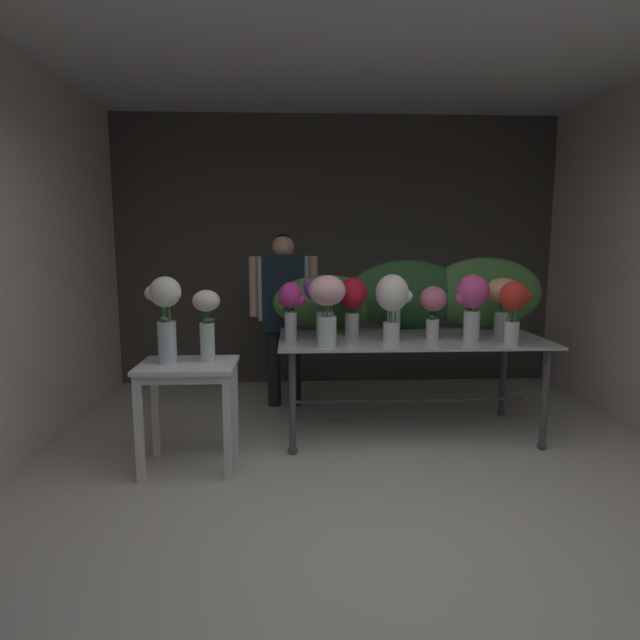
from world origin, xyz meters
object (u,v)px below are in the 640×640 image
vase_cream_lisianthus_tall (207,319)px  vase_coral_anemones (394,300)px  vase_peach_freesia (502,297)px  vase_fuchsia_snapdragons (473,300)px  florist (284,301)px  vase_scarlet_lilies (513,305)px  vase_crimson_tulips (352,299)px  vase_magenta_dahlias (291,305)px  display_table_glass (410,350)px  vase_rosy_stock (433,306)px  vase_ivory_roses (392,299)px  vase_violet_peonies (324,297)px  vase_blush_hydrangea (328,302)px  vase_white_roses_tall (165,312)px  side_table_white (188,380)px

vase_cream_lisianthus_tall → vase_coral_anemones: bearing=27.3°
vase_peach_freesia → vase_fuchsia_snapdragons: 0.36m
florist → vase_fuchsia_snapdragons: florist is taller
vase_cream_lisianthus_tall → vase_scarlet_lilies: bearing=4.3°
vase_crimson_tulips → vase_magenta_dahlias: 0.53m
display_table_glass → vase_rosy_stock: bearing=-35.2°
vase_ivory_roses → vase_coral_anemones: (0.08, 0.38, -0.04)m
vase_scarlet_lilies → vase_violet_peonies: 1.39m
vase_coral_anemones → florist: bearing=146.3°
vase_coral_anemones → vase_magenta_dahlias: vase_coral_anemones is taller
vase_crimson_tulips → vase_scarlet_lilies: bearing=-21.9°
vase_cream_lisianthus_tall → display_table_glass: bearing=19.9°
vase_rosy_stock → vase_blush_hydrangea: 0.87m
vase_crimson_tulips → vase_blush_hydrangea: size_ratio=0.91×
vase_crimson_tulips → vase_white_roses_tall: vase_white_roses_tall is taller
vase_scarlet_lilies → vase_fuchsia_snapdragons: 0.30m
vase_cream_lisianthus_tall → vase_blush_hydrangea: bearing=12.2°
vase_scarlet_lilies → vase_rosy_stock: (-0.51, 0.27, -0.03)m
vase_peach_freesia → vase_cream_lisianthus_tall: (-2.24, -0.54, -0.08)m
vase_violet_peonies → vase_coral_anemones: 0.64m
vase_violet_peonies → vase_cream_lisianthus_tall: 0.95m
vase_magenta_dahlias → vase_crimson_tulips: bearing=22.8°
vase_coral_anemones → vase_cream_lisianthus_tall: (-1.40, -0.73, -0.05)m
vase_cream_lisianthus_tall → vase_white_roses_tall: bearing=-169.1°
vase_peach_freesia → vase_coral_anemones: 0.85m
vase_white_roses_tall → florist: bearing=61.4°
florist → vase_magenta_dahlias: florist is taller
vase_crimson_tulips → vase_magenta_dahlias: size_ratio=1.04×
display_table_glass → vase_crimson_tulips: bearing=171.5°
vase_violet_peonies → vase_coral_anemones: vase_violet_peonies is taller
vase_coral_anemones → vase_cream_lisianthus_tall: bearing=-152.7°
display_table_glass → vase_peach_freesia: bearing=-0.8°
vase_blush_hydrangea → vase_fuchsia_snapdragons: vase_blush_hydrangea is taller
vase_rosy_stock → vase_crimson_tulips: vase_crimson_tulips is taller
vase_crimson_tulips → vase_coral_anemones: size_ratio=1.01×
vase_crimson_tulips → vase_violet_peonies: bearing=-148.3°
vase_rosy_stock → vase_crimson_tulips: bearing=163.9°
vase_fuchsia_snapdragons → vase_magenta_dahlias: 1.37m
vase_white_roses_tall → vase_cream_lisianthus_tall: vase_white_roses_tall is taller
vase_white_roses_tall → vase_fuchsia_snapdragons: bearing=10.1°
vase_coral_anemones → vase_violet_peonies: bearing=-156.8°
vase_ivory_roses → vase_fuchsia_snapdragons: (0.61, -0.00, -0.01)m
vase_ivory_roses → vase_white_roses_tall: bearing=-166.1°
vase_rosy_stock → vase_crimson_tulips: size_ratio=0.88×
florist → vase_peach_freesia: florist is taller
vase_peach_freesia → vase_crimson_tulips: bearing=176.2°
display_table_glass → vase_rosy_stock: vase_rosy_stock is taller
vase_ivory_roses → vase_fuchsia_snapdragons: size_ratio=1.00×
vase_coral_anemones → vase_white_roses_tall: 1.84m
side_table_white → florist: size_ratio=0.46×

